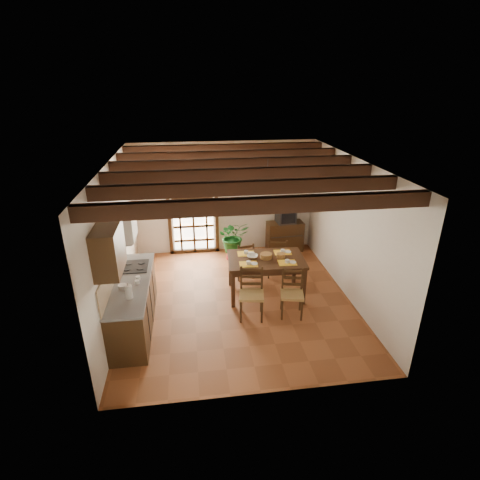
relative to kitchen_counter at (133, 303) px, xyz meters
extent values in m
plane|color=brown|center=(1.96, 0.60, -0.47)|extent=(5.00, 5.00, 0.00)
cube|color=silver|center=(1.96, 3.10, 0.93)|extent=(4.50, 0.02, 2.80)
cube|color=silver|center=(1.96, -1.90, 0.93)|extent=(4.50, 0.02, 2.80)
cube|color=silver|center=(-0.29, 0.60, 0.93)|extent=(0.02, 5.00, 2.80)
cube|color=silver|center=(4.21, 0.60, 0.93)|extent=(0.02, 5.00, 2.80)
cube|color=white|center=(1.96, 0.60, 2.33)|extent=(4.50, 5.00, 0.02)
cube|color=black|center=(1.96, -1.50, 2.22)|extent=(4.50, 0.14, 0.20)
cube|color=black|center=(1.96, -0.66, 2.22)|extent=(4.50, 0.14, 0.20)
cube|color=black|center=(1.96, 0.18, 2.22)|extent=(4.50, 0.14, 0.20)
cube|color=black|center=(1.96, 1.02, 2.22)|extent=(4.50, 0.14, 0.20)
cube|color=black|center=(1.96, 1.86, 2.22)|extent=(4.50, 0.14, 0.20)
cube|color=black|center=(1.96, 2.70, 2.22)|extent=(4.50, 0.14, 0.20)
cube|color=white|center=(1.16, 3.09, 0.63)|extent=(1.01, 0.02, 2.11)
cube|color=#342010|center=(1.16, 3.04, 1.77)|extent=(1.26, 0.10, 0.08)
cube|color=#342010|center=(0.57, 3.04, 0.63)|extent=(0.08, 0.10, 2.28)
cube|color=#342010|center=(1.75, 3.04, 0.63)|extent=(0.08, 0.10, 2.28)
cube|color=#342010|center=(1.16, 3.02, 0.63)|extent=(1.01, 0.03, 2.02)
cube|color=#342010|center=(0.01, 0.00, -0.03)|extent=(0.60, 2.20, 0.88)
cube|color=slate|center=(0.01, 0.00, 0.43)|extent=(0.64, 2.25, 0.04)
cube|color=tan|center=(-0.28, 0.00, 0.66)|extent=(0.02, 2.20, 0.50)
cube|color=#342010|center=(-0.12, -0.70, 1.38)|extent=(0.35, 0.80, 0.70)
cube|color=white|center=(-0.09, 0.55, 1.28)|extent=(0.38, 0.60, 0.50)
cube|color=silver|center=(-0.09, 0.55, 1.01)|extent=(0.32, 0.55, 0.04)
cube|color=black|center=(0.01, 0.55, 0.45)|extent=(0.50, 0.55, 0.02)
cylinder|color=white|center=(0.06, -0.55, 0.56)|extent=(0.11, 0.11, 0.24)
cylinder|color=silver|center=(-0.09, -0.25, 0.48)|extent=(0.14, 0.14, 0.10)
cube|color=#361F11|center=(2.55, 0.75, 0.33)|extent=(1.58, 1.06, 0.05)
cube|color=#361F11|center=(2.55, 0.75, 0.25)|extent=(1.42, 0.96, 0.11)
cube|color=#361F11|center=(3.27, 1.14, -0.09)|extent=(0.08, 0.08, 0.77)
cube|color=#361F11|center=(1.88, 1.21, -0.09)|extent=(0.08, 0.08, 0.77)
cube|color=#361F11|center=(3.22, 0.29, -0.09)|extent=(0.08, 0.08, 0.77)
cube|color=#361F11|center=(1.83, 0.37, -0.09)|extent=(0.08, 0.08, 0.77)
cube|color=#A58146|center=(2.13, -0.02, 0.01)|extent=(0.51, 0.49, 0.05)
cube|color=#342010|center=(2.16, 0.16, 0.25)|extent=(0.45, 0.11, 0.49)
cube|color=#342010|center=(2.13, -0.02, -0.23)|extent=(0.49, 0.47, 0.48)
cube|color=#A58146|center=(2.89, -0.06, -0.03)|extent=(0.49, 0.48, 0.05)
cube|color=#342010|center=(2.92, 0.10, 0.20)|extent=(0.42, 0.12, 0.46)
cube|color=#342010|center=(2.89, -0.06, -0.25)|extent=(0.47, 0.45, 0.45)
cube|color=#A58146|center=(2.21, 1.57, -0.05)|extent=(0.46, 0.44, 0.05)
cube|color=#342010|center=(2.24, 1.41, 0.17)|extent=(0.40, 0.11, 0.43)
cube|color=#342010|center=(2.21, 1.57, -0.26)|extent=(0.44, 0.42, 0.43)
cube|color=#A58146|center=(2.97, 1.52, -0.01)|extent=(0.50, 0.49, 0.05)
cube|color=#342010|center=(2.94, 1.35, 0.22)|extent=(0.43, 0.12, 0.47)
cube|color=#342010|center=(2.97, 1.52, -0.24)|extent=(0.48, 0.46, 0.46)
cube|color=yellow|center=(2.17, 0.51, 0.43)|extent=(0.35, 0.26, 0.01)
cube|color=yellow|center=(2.93, 0.51, 0.43)|extent=(0.35, 0.26, 0.01)
cube|color=yellow|center=(2.17, 0.99, 0.43)|extent=(0.35, 0.26, 0.01)
cube|color=yellow|center=(2.93, 0.99, 0.43)|extent=(0.35, 0.26, 0.01)
cylinder|color=olive|center=(2.55, 0.75, 0.48)|extent=(0.24, 0.24, 0.10)
imported|color=white|center=(2.28, 0.82, 0.38)|extent=(0.27, 0.27, 0.05)
cube|color=#342010|center=(3.48, 2.83, -0.08)|extent=(0.94, 0.46, 0.78)
cube|color=black|center=(3.48, 2.83, 0.49)|extent=(0.49, 0.45, 0.39)
cube|color=black|center=(3.48, 2.62, 0.49)|extent=(0.37, 0.05, 0.29)
cube|color=white|center=(3.46, 3.08, 1.28)|extent=(0.25, 0.03, 0.32)
cone|color=maroon|center=(2.11, 2.53, -0.36)|extent=(0.38, 0.38, 0.23)
imported|color=#144C19|center=(2.11, 2.53, 0.10)|extent=(2.08, 1.84, 2.13)
cube|color=#342010|center=(4.10, 2.20, 1.08)|extent=(0.20, 0.42, 0.03)
cube|color=#342010|center=(4.10, 2.03, 0.99)|extent=(0.18, 0.03, 0.18)
cube|color=#342010|center=(4.10, 2.37, 0.99)|extent=(0.18, 0.03, 0.18)
imported|color=#B2BFB2|center=(4.10, 2.20, 1.18)|extent=(0.15, 0.15, 0.15)
sphere|color=yellow|center=(4.10, 2.20, 1.39)|extent=(0.14, 0.14, 0.14)
cylinder|color=#144C19|center=(4.10, 2.20, 1.24)|extent=(0.01, 0.01, 0.28)
cube|color=brown|center=(4.18, 2.20, 1.58)|extent=(0.03, 0.32, 0.32)
cube|color=#C3B292|center=(4.17, 2.20, 1.58)|extent=(0.01, 0.26, 0.26)
cylinder|color=black|center=(2.55, 0.85, 1.98)|extent=(0.01, 0.01, 0.70)
cone|color=#FCEECB|center=(2.55, 0.85, 1.61)|extent=(0.36, 0.36, 0.14)
sphere|color=#FFD88C|center=(2.55, 0.85, 1.53)|extent=(0.09, 0.09, 0.09)
camera|label=1|loc=(1.10, -5.87, 3.66)|focal=28.00mm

